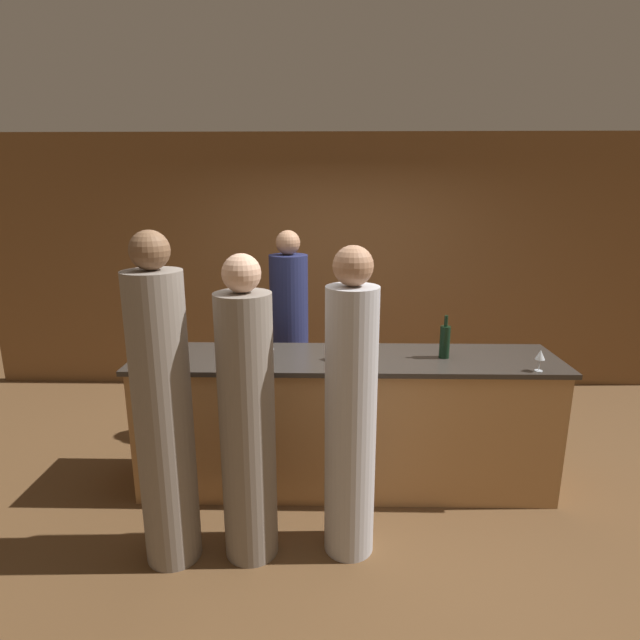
# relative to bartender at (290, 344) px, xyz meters

# --- Properties ---
(ground_plane) EXTENTS (14.00, 14.00, 0.00)m
(ground_plane) POSITION_rel_bartender_xyz_m (0.47, -0.78, -0.88)
(ground_plane) COLOR brown
(back_wall) EXTENTS (8.00, 0.06, 2.80)m
(back_wall) POSITION_rel_bartender_xyz_m (0.47, 1.33, 0.52)
(back_wall) COLOR brown
(back_wall) RESTS_ON ground_plane
(bar_counter) EXTENTS (3.08, 0.68, 1.03)m
(bar_counter) POSITION_rel_bartender_xyz_m (0.47, -0.78, -0.36)
(bar_counter) COLOR #B27F4C
(bar_counter) RESTS_ON ground_plane
(bartender) EXTENTS (0.33, 0.33, 1.88)m
(bartender) POSITION_rel_bartender_xyz_m (0.00, 0.00, 0.00)
(bartender) COLOR #1E234C
(bartender) RESTS_ON ground_plane
(guest_0) EXTENTS (0.33, 0.33, 2.00)m
(guest_0) POSITION_rel_bartender_xyz_m (-0.60, -1.60, 0.06)
(guest_0) COLOR gray
(guest_0) RESTS_ON ground_plane
(guest_1) EXTENTS (0.33, 0.33, 1.87)m
(guest_1) POSITION_rel_bartender_xyz_m (-0.13, -1.55, -0.00)
(guest_1) COLOR gray
(guest_1) RESTS_ON ground_plane
(guest_2) EXTENTS (0.31, 0.31, 1.91)m
(guest_2) POSITION_rel_bartender_xyz_m (0.48, -1.51, 0.03)
(guest_2) COLOR #B2B2B7
(guest_2) RESTS_ON ground_plane
(wine_bottle_0) EXTENTS (0.07, 0.07, 0.31)m
(wine_bottle_0) POSITION_rel_bartender_xyz_m (1.18, -0.78, 0.27)
(wine_bottle_0) COLOR black
(wine_bottle_0) RESTS_ON bar_counter
(wine_glass_0) EXTENTS (0.08, 0.08, 0.16)m
(wine_glass_0) POSITION_rel_bartender_xyz_m (0.54, -0.99, 0.27)
(wine_glass_0) COLOR silver
(wine_glass_0) RESTS_ON bar_counter
(wine_glass_1) EXTENTS (0.06, 0.06, 0.15)m
(wine_glass_1) POSITION_rel_bartender_xyz_m (1.75, -1.05, 0.26)
(wine_glass_1) COLOR silver
(wine_glass_1) RESTS_ON bar_counter
(wine_glass_2) EXTENTS (0.08, 0.08, 0.17)m
(wine_glass_2) POSITION_rel_bartender_xyz_m (-0.22, -0.83, 0.28)
(wine_glass_2) COLOR silver
(wine_glass_2) RESTS_ON bar_counter
(wine_glass_3) EXTENTS (0.08, 0.08, 0.17)m
(wine_glass_3) POSITION_rel_bartender_xyz_m (-0.07, -0.90, 0.28)
(wine_glass_3) COLOR silver
(wine_glass_3) RESTS_ON bar_counter
(wine_glass_4) EXTENTS (0.08, 0.08, 0.16)m
(wine_glass_4) POSITION_rel_bartender_xyz_m (0.52, -0.89, 0.27)
(wine_glass_4) COLOR silver
(wine_glass_4) RESTS_ON bar_counter
(wine_glass_5) EXTENTS (0.08, 0.08, 0.17)m
(wine_glass_5) POSITION_rel_bartender_xyz_m (0.42, -0.85, 0.28)
(wine_glass_5) COLOR silver
(wine_glass_5) RESTS_ON bar_counter
(wine_glass_6) EXTENTS (0.08, 0.08, 0.14)m
(wine_glass_6) POSITION_rel_bartender_xyz_m (0.47, -1.07, 0.26)
(wine_glass_6) COLOR silver
(wine_glass_6) RESTS_ON bar_counter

